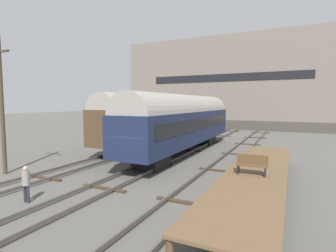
{
  "coord_description": "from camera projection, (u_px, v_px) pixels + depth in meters",
  "views": [
    {
      "loc": [
        8.53,
        -13.33,
        4.37
      ],
      "look_at": [
        -2.19,
        9.15,
        2.2
      ],
      "focal_mm": 28.0,
      "sensor_mm": 36.0,
      "label": 1
    }
  ],
  "objects": [
    {
      "name": "track_right",
      "position": [
        205.0,
        182.0,
        14.13
      ],
      "size": [
        2.6,
        60.0,
        0.26
      ],
      "color": "#4C4742",
      "rests_on": "ground"
    },
    {
      "name": "train_car_brown",
      "position": [
        154.0,
        117.0,
        27.01
      ],
      "size": [
        2.9,
        17.32,
        5.22
      ],
      "color": "black",
      "rests_on": "ground"
    },
    {
      "name": "person_worker",
      "position": [
        26.0,
        181.0,
        11.46
      ],
      "size": [
        0.32,
        0.32,
        1.64
      ],
      "color": "#282833",
      "rests_on": "ground"
    },
    {
      "name": "bench",
      "position": [
        252.0,
        164.0,
        12.04
      ],
      "size": [
        1.4,
        0.4,
        0.91
      ],
      "color": "brown",
      "rests_on": "station_platform"
    },
    {
      "name": "station_platform",
      "position": [
        256.0,
        173.0,
        12.62
      ],
      "size": [
        2.74,
        14.84,
        1.09
      ],
      "color": "brown",
      "rests_on": "ground"
    },
    {
      "name": "track_left",
      "position": [
        82.0,
        165.0,
        17.88
      ],
      "size": [
        2.6,
        60.0,
        0.26
      ],
      "color": "#4C4742",
      "rests_on": "ground"
    },
    {
      "name": "train_car_navy",
      "position": [
        184.0,
        120.0,
        22.84
      ],
      "size": [
        3.11,
        18.09,
        5.11
      ],
      "color": "black",
      "rests_on": "ground"
    },
    {
      "name": "utility_pole",
      "position": [
        2.0,
        103.0,
        15.86
      ],
      "size": [
        1.8,
        0.24,
        8.45
      ],
      "color": "#473828",
      "rests_on": "ground"
    },
    {
      "name": "ground_plane",
      "position": [
        136.0,
        175.0,
        16.02
      ],
      "size": [
        200.0,
        200.0,
        0.0
      ],
      "primitive_type": "plane",
      "color": "#56544F"
    },
    {
      "name": "warehouse_building",
      "position": [
        233.0,
        85.0,
        48.7
      ],
      "size": [
        37.09,
        12.06,
        15.64
      ],
      "color": "#46403A",
      "rests_on": "ground"
    },
    {
      "name": "track_middle",
      "position": [
        136.0,
        173.0,
        16.01
      ],
      "size": [
        2.6,
        60.0,
        0.26
      ],
      "color": "#4C4742",
      "rests_on": "ground"
    }
  ]
}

